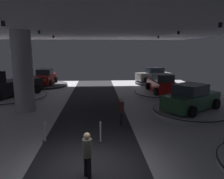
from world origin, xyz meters
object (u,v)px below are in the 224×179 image
object	(u,v)px
display_platform_far_left	(11,97)
visitor_walking_far	(121,110)
display_platform_deep_left	(45,85)
display_car_deep_left	(45,77)
display_platform_mid_right	(190,112)
display_car_mid_right	(191,98)
display_platform_deep_right	(153,82)
display_car_far_right	(162,84)
display_car_deep_right	(154,75)
visitor_walking_near	(87,152)
display_platform_far_right	(162,93)
column_left	(23,72)
pickup_truck_far_left	(6,86)

from	to	relation	value
display_platform_far_left	visitor_walking_far	size ratio (longest dim) A/B	3.83
display_platform_deep_left	display_car_deep_left	world-z (taller)	display_car_deep_left
display_platform_mid_right	display_platform_deep_left	world-z (taller)	display_platform_mid_right
display_car_mid_right	display_platform_deep_right	xyz separation A→B (m)	(0.86, 12.87, -0.95)
display_car_far_right	display_car_deep_left	size ratio (longest dim) A/B	1.00
display_car_mid_right	display_car_deep_left	world-z (taller)	display_car_mid_right
display_car_far_right	display_car_deep_left	xyz separation A→B (m)	(-12.09, 5.88, -0.03)
display_car_deep_right	display_car_far_right	size ratio (longest dim) A/B	1.05
display_platform_far_left	display_car_mid_right	world-z (taller)	display_car_mid_right
visitor_walking_near	display_platform_far_right	bearing A→B (deg)	63.39
display_platform_far_left	display_platform_mid_right	size ratio (longest dim) A/B	1.24
column_left	display_platform_mid_right	world-z (taller)	column_left
display_platform_far_right	display_car_far_right	world-z (taller)	display_car_far_right
display_car_mid_right	visitor_walking_near	size ratio (longest dim) A/B	2.82
display_car_mid_right	display_platform_deep_right	size ratio (longest dim) A/B	0.98
display_car_mid_right	display_platform_deep_left	distance (m)	17.04
pickup_truck_far_left	display_car_far_right	size ratio (longest dim) A/B	1.28
display_car_far_right	display_car_mid_right	bearing A→B (deg)	-88.91
display_car_deep_right	display_car_deep_left	xyz separation A→B (m)	(-13.10, -0.99, -0.00)
display_platform_deep_right	display_platform_deep_left	bearing A→B (deg)	-175.55
display_platform_far_left	display_car_deep_right	bearing A→B (deg)	25.86
pickup_truck_far_left	display_platform_deep_left	size ratio (longest dim) A/B	1.06
pickup_truck_far_left	display_car_deep_left	distance (m)	6.60
visitor_walking_near	display_platform_deep_left	bearing A→B (deg)	107.30
visitor_walking_near	visitor_walking_far	size ratio (longest dim) A/B	1.00
column_left	display_platform_mid_right	xyz separation A→B (m)	(11.17, -1.62, -2.56)
pickup_truck_far_left	visitor_walking_near	xyz separation A→B (m)	(7.49, -12.14, -0.25)
display_car_mid_right	visitor_walking_far	bearing A→B (deg)	-160.11
pickup_truck_far_left	display_platform_deep_right	distance (m)	16.56
display_platform_deep_right	visitor_walking_far	world-z (taller)	visitor_walking_far
visitor_walking_near	visitor_walking_far	xyz separation A→B (m)	(1.67, 4.89, 0.00)
visitor_walking_far	display_platform_deep_right	bearing A→B (deg)	68.88
display_platform_far_left	pickup_truck_far_left	world-z (taller)	pickup_truck_far_left
visitor_walking_far	display_platform_far_left	bearing A→B (deg)	140.08
display_car_deep_right	visitor_walking_near	world-z (taller)	display_car_deep_right
visitor_walking_far	column_left	bearing A→B (deg)	152.10
display_car_deep_right	display_platform_far_right	xyz separation A→B (m)	(-1.00, -6.84, -0.88)
display_car_mid_right	display_car_deep_right	bearing A→B (deg)	86.05
column_left	display_car_far_right	bearing A→B (deg)	21.60
visitor_walking_far	visitor_walking_near	bearing A→B (deg)	-108.90
display_platform_far_right	visitor_walking_far	world-z (taller)	visitor_walking_far
display_platform_far_left	display_car_deep_right	size ratio (longest dim) A/B	1.35
pickup_truck_far_left	display_car_deep_right	world-z (taller)	pickup_truck_far_left
display_platform_far_left	display_car_deep_left	size ratio (longest dim) A/B	1.43
display_platform_mid_right	column_left	bearing A→B (deg)	171.74
display_car_deep_right	display_platform_far_right	distance (m)	6.97
display_platform_far_left	display_car_deep_left	bearing A→B (deg)	75.76
display_platform_deep_right	display_car_deep_right	xyz separation A→B (m)	(0.03, 0.01, 0.89)
pickup_truck_far_left	display_car_far_right	xyz separation A→B (m)	(13.83, 0.48, -0.07)
display_platform_deep_right	display_platform_far_right	xyz separation A→B (m)	(-0.97, -6.84, 0.01)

